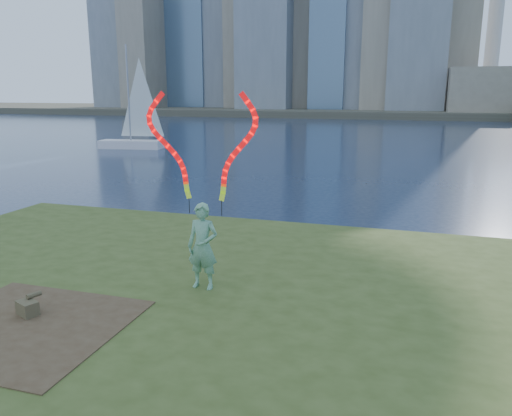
% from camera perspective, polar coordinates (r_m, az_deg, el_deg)
% --- Properties ---
extents(ground, '(320.00, 320.00, 0.00)m').
position_cam_1_polar(ground, '(10.95, -4.08, -11.47)').
color(ground, '#19253F').
rests_on(ground, ground).
extents(grassy_knoll, '(20.00, 18.00, 0.80)m').
position_cam_1_polar(grassy_knoll, '(8.92, -9.61, -15.26)').
color(grassy_knoll, '#3B4B1B').
rests_on(grassy_knoll, ground).
extents(dirt_patch, '(3.20, 3.00, 0.02)m').
position_cam_1_polar(dirt_patch, '(9.21, -24.99, -12.16)').
color(dirt_patch, '#47331E').
rests_on(dirt_patch, grassy_knoll).
extents(far_shore, '(320.00, 40.00, 1.20)m').
position_cam_1_polar(far_shore, '(104.40, 15.30, 10.59)').
color(far_shore, '#4B4637').
rests_on(far_shore, ground).
extents(woman_with_ribbons, '(2.08, 0.42, 4.07)m').
position_cam_1_polar(woman_with_ribbons, '(9.57, -6.08, -1.16)').
color(woman_with_ribbons, '#21763D').
rests_on(woman_with_ribbons, grassy_knoll).
extents(canvas_bag, '(0.44, 0.50, 0.36)m').
position_cam_1_polar(canvas_bag, '(9.56, -24.61, -10.31)').
color(canvas_bag, '#433D25').
rests_on(canvas_bag, grassy_knoll).
extents(sailboat, '(5.46, 2.35, 8.18)m').
position_cam_1_polar(sailboat, '(41.97, -13.80, 8.53)').
color(sailboat, white).
rests_on(sailboat, ground).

